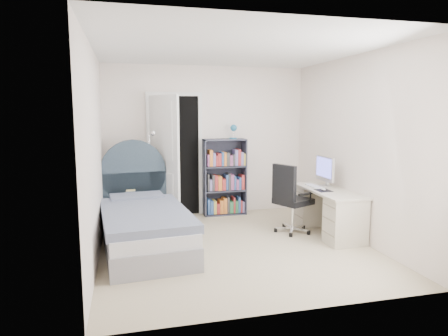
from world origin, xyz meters
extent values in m
cube|color=tan|center=(0.00, 0.00, -0.03)|extent=(3.40, 3.60, 0.05)
cube|color=white|center=(0.00, 0.00, 2.52)|extent=(3.40, 3.60, 0.05)
cube|color=white|center=(0.00, 1.82, 1.25)|extent=(3.40, 0.05, 2.50)
cube|color=white|center=(0.00, -1.82, 1.25)|extent=(3.40, 0.05, 2.50)
cube|color=white|center=(-1.72, 0.00, 1.25)|extent=(0.05, 3.60, 2.50)
cube|color=white|center=(1.72, 0.00, 1.25)|extent=(0.05, 3.60, 2.50)
cube|color=black|center=(-0.55, 1.80, 1.00)|extent=(0.80, 0.01, 2.00)
cube|color=white|center=(-0.98, 1.77, 1.00)|extent=(0.06, 0.06, 2.00)
cube|color=white|center=(-0.12, 1.77, 1.00)|extent=(0.06, 0.06, 2.00)
cube|color=white|center=(-0.55, 1.77, 2.03)|extent=(0.92, 0.06, 0.06)
cube|color=white|center=(-0.77, 1.41, 1.00)|extent=(0.40, 0.73, 2.00)
cube|color=gray|center=(-1.15, 0.22, 0.14)|extent=(1.17, 2.16, 0.27)
cube|color=silver|center=(-1.15, 0.22, 0.34)|extent=(1.15, 2.12, 0.17)
cube|color=slate|center=(-1.14, 0.11, 0.47)|extent=(1.18, 1.85, 0.10)
cube|color=slate|center=(-1.21, 0.96, 0.49)|extent=(0.78, 0.48, 0.12)
cube|color=#32404D|center=(-1.24, 1.30, 0.42)|extent=(0.99, 0.15, 0.83)
cylinder|color=#32404D|center=(-1.24, 1.30, 0.83)|extent=(0.99, 0.15, 0.99)
cylinder|color=tan|center=(-1.41, 1.18, 0.24)|extent=(0.03, 0.03, 0.48)
cylinder|color=tan|center=(-1.41, 1.51, 0.24)|extent=(0.03, 0.03, 0.48)
cylinder|color=tan|center=(-1.08, 1.18, 0.24)|extent=(0.03, 0.03, 0.48)
cylinder|color=tan|center=(-1.08, 1.51, 0.24)|extent=(0.03, 0.03, 0.48)
cube|color=tan|center=(-1.25, 1.34, 0.47)|extent=(0.39, 0.39, 0.03)
cube|color=tan|center=(-1.25, 1.34, 0.17)|extent=(0.35, 0.35, 0.02)
cube|color=#B24C33|center=(-1.29, 1.34, 0.50)|extent=(0.15, 0.21, 0.03)
cube|color=#3F598C|center=(-1.29, 1.34, 0.53)|extent=(0.15, 0.20, 0.03)
cube|color=#D8CC7F|center=(-1.29, 1.34, 0.56)|extent=(0.14, 0.19, 0.03)
cylinder|color=silver|center=(-1.00, 1.30, 0.01)|extent=(0.21, 0.21, 0.02)
cylinder|color=silver|center=(-1.00, 1.30, 0.73)|extent=(0.02, 0.02, 1.45)
sphere|color=silver|center=(-0.93, 1.25, 1.42)|extent=(0.08, 0.08, 0.08)
cube|color=#383B4C|center=(-0.08, 1.65, 0.64)|extent=(0.02, 0.31, 1.29)
cube|color=#383B4C|center=(0.62, 1.65, 0.64)|extent=(0.02, 0.31, 1.29)
cube|color=#383B4C|center=(0.27, 1.65, 1.28)|extent=(0.72, 0.31, 0.02)
cube|color=#383B4C|center=(0.27, 1.65, 0.01)|extent=(0.72, 0.31, 0.02)
cube|color=#383B4C|center=(0.27, 1.80, 0.64)|extent=(0.72, 0.01, 1.29)
cube|color=#383B4C|center=(0.27, 1.65, 0.41)|extent=(0.68, 0.29, 0.02)
cube|color=#383B4C|center=(0.27, 1.65, 0.83)|extent=(0.68, 0.29, 0.02)
cylinder|color=teal|center=(0.42, 1.65, 1.30)|extent=(0.12, 0.12, 0.02)
cylinder|color=silver|center=(0.42, 1.65, 1.38)|extent=(0.02, 0.02, 0.17)
sphere|color=teal|center=(0.42, 1.61, 1.47)|extent=(0.11, 0.11, 0.11)
cube|color=#335999|center=(-0.03, 1.63, 0.16)|extent=(0.04, 0.22, 0.26)
cube|color=#335999|center=(0.03, 1.63, 0.14)|extent=(0.05, 0.22, 0.23)
cube|color=#D8BF4C|center=(0.08, 1.63, 0.14)|extent=(0.05, 0.22, 0.23)
cube|color=#B23333|center=(0.14, 1.63, 0.12)|extent=(0.05, 0.22, 0.17)
cube|color=orange|center=(0.20, 1.63, 0.14)|extent=(0.06, 0.22, 0.22)
cube|color=orange|center=(0.26, 1.63, 0.16)|extent=(0.05, 0.22, 0.26)
cube|color=#3F3F3F|center=(0.31, 1.63, 0.17)|extent=(0.04, 0.22, 0.27)
cube|color=#337F4C|center=(0.37, 1.63, 0.13)|extent=(0.06, 0.22, 0.20)
cube|color=#B23333|center=(0.42, 1.63, 0.16)|extent=(0.03, 0.22, 0.27)
cube|color=#337F4C|center=(0.46, 1.63, 0.13)|extent=(0.05, 0.22, 0.21)
cube|color=#335999|center=(0.51, 1.63, 0.16)|extent=(0.04, 0.22, 0.27)
cube|color=#B23333|center=(0.54, 1.63, 0.13)|extent=(0.03, 0.22, 0.21)
cube|color=#7F72B2|center=(0.58, 1.63, 0.12)|extent=(0.03, 0.22, 0.18)
cube|color=#3F3F3F|center=(-0.03, 1.63, 0.57)|extent=(0.03, 0.22, 0.28)
cube|color=#7F72B2|center=(0.01, 1.63, 0.53)|extent=(0.04, 0.22, 0.19)
cube|color=#3F3F3F|center=(0.05, 1.63, 0.56)|extent=(0.04, 0.22, 0.26)
cube|color=#B23333|center=(0.11, 1.63, 0.56)|extent=(0.05, 0.22, 0.25)
cube|color=orange|center=(0.17, 1.63, 0.55)|extent=(0.06, 0.22, 0.24)
cube|color=#B23333|center=(0.23, 1.63, 0.53)|extent=(0.06, 0.22, 0.19)
cube|color=#335999|center=(0.29, 1.63, 0.56)|extent=(0.04, 0.22, 0.26)
cube|color=#3F3F3F|center=(0.33, 1.63, 0.57)|extent=(0.03, 0.22, 0.28)
cube|color=#994C7F|center=(0.38, 1.63, 0.56)|extent=(0.05, 0.22, 0.26)
cube|color=#335999|center=(0.43, 1.63, 0.55)|extent=(0.03, 0.22, 0.23)
cube|color=#994C7F|center=(0.47, 1.63, 0.52)|extent=(0.04, 0.22, 0.17)
cube|color=#335999|center=(0.52, 1.63, 0.53)|extent=(0.04, 0.22, 0.20)
cube|color=#B23333|center=(0.57, 1.63, 0.56)|extent=(0.05, 0.22, 0.24)
cube|color=#994C7F|center=(-0.03, 1.63, 0.94)|extent=(0.03, 0.22, 0.19)
cube|color=orange|center=(0.02, 1.63, 0.98)|extent=(0.05, 0.22, 0.27)
cube|color=#7F72B2|center=(0.07, 1.63, 0.95)|extent=(0.04, 0.22, 0.22)
cube|color=#B23333|center=(0.11, 1.63, 0.93)|extent=(0.03, 0.22, 0.18)
cube|color=#B23333|center=(0.16, 1.63, 0.95)|extent=(0.05, 0.22, 0.21)
cube|color=#335999|center=(0.21, 1.63, 0.96)|extent=(0.04, 0.22, 0.23)
cube|color=orange|center=(0.26, 1.63, 0.96)|extent=(0.04, 0.22, 0.23)
cube|color=#3F3F3F|center=(0.31, 1.63, 0.96)|extent=(0.05, 0.22, 0.22)
cube|color=#994C7F|center=(0.36, 1.63, 0.93)|extent=(0.05, 0.22, 0.17)
cube|color=#3F3F3F|center=(0.41, 1.63, 0.94)|extent=(0.03, 0.22, 0.19)
cube|color=#7F72B2|center=(0.45, 1.63, 0.98)|extent=(0.05, 0.22, 0.26)
cube|color=#B23333|center=(0.50, 1.63, 0.98)|extent=(0.04, 0.22, 0.27)
cube|color=#7F72B2|center=(0.55, 1.63, 0.96)|extent=(0.04, 0.22, 0.22)
cube|color=#D8BF4C|center=(0.60, 1.63, 0.94)|extent=(0.04, 0.22, 0.20)
cube|color=beige|center=(1.43, 0.19, 0.63)|extent=(0.53, 1.33, 0.03)
cube|color=beige|center=(1.43, -0.28, 0.31)|extent=(0.49, 0.35, 0.62)
cube|color=beige|center=(1.43, 0.66, 0.31)|extent=(0.49, 0.35, 0.62)
cube|color=silver|center=(1.52, 0.45, 0.65)|extent=(0.14, 0.14, 0.01)
cube|color=silver|center=(1.55, 0.45, 0.75)|extent=(0.03, 0.05, 0.19)
cube|color=silver|center=(1.51, 0.45, 0.91)|extent=(0.04, 0.49, 0.35)
cube|color=#5559D0|center=(1.48, 0.45, 0.93)|extent=(0.00, 0.44, 0.28)
cube|color=white|center=(1.33, 0.45, 0.65)|extent=(0.11, 0.35, 0.02)
cube|color=black|center=(1.33, 0.15, 0.65)|extent=(0.19, 0.23, 0.00)
ellipsoid|color=white|center=(1.33, 0.15, 0.66)|extent=(0.05, 0.09, 0.03)
cube|color=silver|center=(1.10, 0.45, 0.06)|extent=(0.25, 0.14, 0.02)
cylinder|color=black|center=(1.21, 0.50, 0.03)|extent=(0.07, 0.07, 0.06)
cube|color=silver|center=(0.97, 0.52, 0.06)|extent=(0.07, 0.26, 0.02)
cylinder|color=black|center=(0.96, 0.64, 0.03)|extent=(0.07, 0.07, 0.06)
cube|color=silver|center=(0.86, 0.42, 0.06)|extent=(0.26, 0.09, 0.02)
cylinder|color=black|center=(0.74, 0.44, 0.03)|extent=(0.07, 0.07, 0.06)
cube|color=silver|center=(0.93, 0.29, 0.06)|extent=(0.16, 0.24, 0.02)
cylinder|color=black|center=(0.87, 0.18, 0.03)|extent=(0.07, 0.07, 0.06)
cube|color=silver|center=(1.07, 0.31, 0.06)|extent=(0.20, 0.21, 0.02)
cylinder|color=black|center=(1.15, 0.22, 0.03)|extent=(0.07, 0.07, 0.06)
cylinder|color=silver|center=(0.99, 0.40, 0.25)|extent=(0.06, 0.06, 0.39)
cube|color=black|center=(0.99, 0.40, 0.46)|extent=(0.59, 0.59, 0.08)
cube|color=black|center=(0.80, 0.31, 0.75)|extent=(0.23, 0.39, 0.50)
cube|color=black|center=(1.07, 0.17, 0.61)|extent=(0.27, 0.15, 0.03)
cube|color=black|center=(0.87, 0.61, 0.61)|extent=(0.27, 0.15, 0.03)
camera|label=1|loc=(-1.35, -4.85, 1.73)|focal=32.00mm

